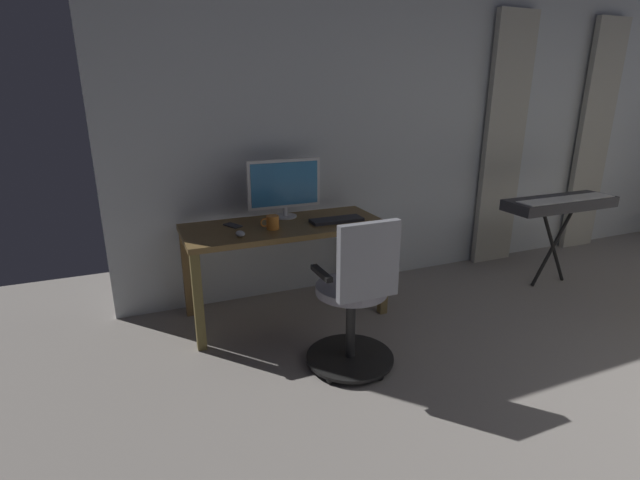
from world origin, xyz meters
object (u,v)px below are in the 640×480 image
Objects in this scene: mug_coffee at (272,222)px; computer_monitor at (284,186)px; cell_phone_by_monitor at (233,225)px; piano_keyboard at (560,205)px; computer_keyboard at (337,220)px; computer_mouse at (240,234)px; desk at (285,237)px; office_chair at (356,301)px.

computer_monitor is at bearing -124.26° from mug_coffee.
piano_keyboard reaches higher than cell_phone_by_monitor.
computer_keyboard is at bearing -179.83° from mug_coffee.
computer_mouse is (0.44, 0.36, -0.23)m from computer_monitor.
office_chair is at bearing 99.83° from desk.
computer_mouse is (0.76, 0.08, 0.01)m from computer_keyboard.
desk is at bearing 70.43° from computer_monitor.
computer_monitor is (-0.07, -0.20, 0.34)m from desk.
computer_keyboard is 0.76m from computer_mouse.
desk is at bearing -156.22° from computer_mouse.
computer_monitor is 0.48m from computer_keyboard.
desk is at bearing 99.19° from office_chair.
computer_monitor reaches higher than piano_keyboard.
piano_keyboard is (-2.38, 0.34, 0.10)m from desk.
cell_phone_by_monitor is (0.52, -0.97, 0.27)m from office_chair.
office_chair is 7.26× the size of mug_coffee.
cell_phone_by_monitor is 0.14× the size of piano_keyboard.
computer_mouse reaches higher than computer_keyboard.
desk is 1.49× the size of office_chair.
mug_coffee is (-0.25, 0.18, 0.04)m from cell_phone_by_monitor.
office_chair reaches higher than piano_keyboard.
piano_keyboard is (-2.50, 0.26, -0.05)m from mug_coffee.
piano_keyboard is (-1.99, 0.27, -0.01)m from computer_keyboard.
mug_coffee is at bearing -161.90° from computer_mouse.
computer_monitor is at bearing 93.73° from office_chair.
cell_phone_by_monitor is at bearing -13.45° from computer_keyboard.
cell_phone_by_monitor is at bearing -9.49° from piano_keyboard.
computer_monitor is (0.08, -1.07, 0.52)m from office_chair.
office_chair is 1.72× the size of computer_monitor.
computer_mouse is 0.73× the size of mug_coffee.
desk is 1.43× the size of piano_keyboard.
cell_phone_by_monitor is at bearing -15.32° from desk.
office_chair is at bearing 73.60° from computer_keyboard.
mug_coffee reaches higher than cell_phone_by_monitor.
office_chair is 1.19m from computer_monitor.
desk is 0.41m from computer_keyboard.
office_chair is 0.93m from computer_mouse.
mug_coffee is 2.51m from piano_keyboard.
computer_keyboard is at bearing -7.86° from piano_keyboard.
computer_monitor is 4.23× the size of mug_coffee.
desk is 0.40m from computer_monitor.
mug_coffee is (0.19, 0.28, -0.20)m from computer_monitor.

